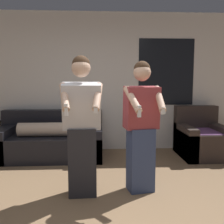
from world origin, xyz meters
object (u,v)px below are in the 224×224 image
armchair (201,140)px  person_left (82,127)px  couch (50,141)px  person_right (141,127)px

armchair → person_left: bearing=-143.2°
couch → person_right: size_ratio=1.15×
person_left → person_right: size_ratio=1.03×
couch → person_right: (1.40, -1.54, 0.53)m
armchair → person_right: size_ratio=0.56×
armchair → person_left: (-2.09, -1.56, 0.54)m
couch → armchair: bearing=-1.8°
couch → armchair: size_ratio=2.06×
person_left → person_right: bearing=7.8°
couch → person_right: bearing=-47.9°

